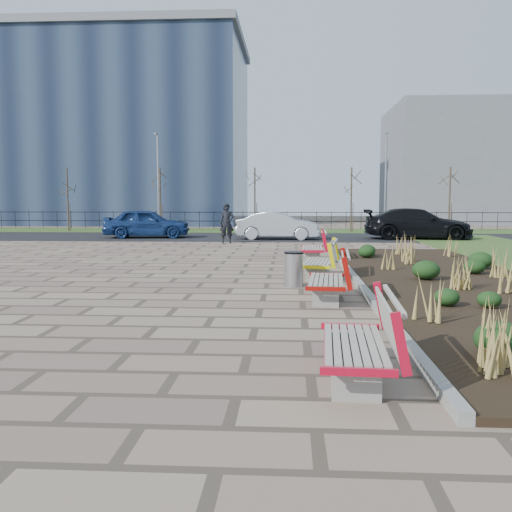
# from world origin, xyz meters

# --- Properties ---
(ground) EXTENTS (120.00, 120.00, 0.00)m
(ground) POSITION_xyz_m (0.00, 0.00, 0.00)
(ground) COLOR #89745E
(ground) RESTS_ON ground
(planting_bed) EXTENTS (4.50, 18.00, 0.10)m
(planting_bed) POSITION_xyz_m (6.25, 5.00, 0.05)
(planting_bed) COLOR black
(planting_bed) RESTS_ON ground
(planting_curb) EXTENTS (0.16, 18.00, 0.15)m
(planting_curb) POSITION_xyz_m (3.92, 5.00, 0.07)
(planting_curb) COLOR gray
(planting_curb) RESTS_ON ground
(grass_verge_far) EXTENTS (80.00, 5.00, 0.04)m
(grass_verge_far) POSITION_xyz_m (0.00, 28.00, 0.02)
(grass_verge_far) COLOR #33511E
(grass_verge_far) RESTS_ON ground
(road) EXTENTS (80.00, 7.00, 0.02)m
(road) POSITION_xyz_m (0.00, 22.00, 0.01)
(road) COLOR black
(road) RESTS_ON ground
(bench_a) EXTENTS (1.02, 2.15, 1.00)m
(bench_a) POSITION_xyz_m (3.00, -2.67, 0.50)
(bench_a) COLOR red
(bench_a) RESTS_ON ground
(bench_b) EXTENTS (1.06, 2.16, 1.00)m
(bench_b) POSITION_xyz_m (3.00, 2.59, 0.50)
(bench_b) COLOR #A2100A
(bench_b) RESTS_ON ground
(bench_c) EXTENTS (1.17, 2.20, 1.00)m
(bench_c) POSITION_xyz_m (3.00, 6.00, 0.50)
(bench_c) COLOR #FFE80D
(bench_c) RESTS_ON ground
(bench_d) EXTENTS (0.97, 2.13, 1.00)m
(bench_d) POSITION_xyz_m (3.00, 10.29, 0.50)
(bench_d) COLOR red
(bench_d) RESTS_ON ground
(litter_bin) EXTENTS (0.46, 0.46, 0.83)m
(litter_bin) POSITION_xyz_m (2.33, 4.49, 0.42)
(litter_bin) COLOR #B2B2B7
(litter_bin) RESTS_ON ground
(pedestrian) EXTENTS (0.74, 0.53, 1.90)m
(pedestrian) POSITION_xyz_m (-0.79, 17.74, 0.95)
(pedestrian) COLOR black
(pedestrian) RESTS_ON ground
(car_blue) EXTENTS (4.76, 2.38, 1.56)m
(car_blue) POSITION_xyz_m (-5.49, 21.02, 0.80)
(car_blue) COLOR navy
(car_blue) RESTS_ON road
(car_silver) EXTENTS (4.37, 1.68, 1.42)m
(car_silver) POSITION_xyz_m (1.60, 20.27, 0.73)
(car_silver) COLOR #A7A9AE
(car_silver) RESTS_ON road
(car_black) EXTENTS (5.66, 2.63, 1.60)m
(car_black) POSITION_xyz_m (8.86, 20.82, 0.82)
(car_black) COLOR black
(car_black) RESTS_ON road
(tree_a) EXTENTS (1.40, 1.40, 4.00)m
(tree_a) POSITION_xyz_m (-12.00, 26.50, 2.04)
(tree_a) COLOR #4C3D2D
(tree_a) RESTS_ON grass_verge_far
(tree_b) EXTENTS (1.40, 1.40, 4.00)m
(tree_b) POSITION_xyz_m (-6.00, 26.50, 2.04)
(tree_b) COLOR #4C3D2D
(tree_b) RESTS_ON grass_verge_far
(tree_c) EXTENTS (1.40, 1.40, 4.00)m
(tree_c) POSITION_xyz_m (0.00, 26.50, 2.04)
(tree_c) COLOR #4C3D2D
(tree_c) RESTS_ON grass_verge_far
(tree_d) EXTENTS (1.40, 1.40, 4.00)m
(tree_d) POSITION_xyz_m (6.00, 26.50, 2.04)
(tree_d) COLOR #4C3D2D
(tree_d) RESTS_ON grass_verge_far
(tree_e) EXTENTS (1.40, 1.40, 4.00)m
(tree_e) POSITION_xyz_m (12.00, 26.50, 2.04)
(tree_e) COLOR #4C3D2D
(tree_e) RESTS_ON grass_verge_far
(lamp_west) EXTENTS (0.24, 0.60, 6.00)m
(lamp_west) POSITION_xyz_m (-6.00, 26.00, 3.04)
(lamp_west) COLOR gray
(lamp_west) RESTS_ON grass_verge_far
(lamp_east) EXTENTS (0.24, 0.60, 6.00)m
(lamp_east) POSITION_xyz_m (8.00, 26.00, 3.04)
(lamp_east) COLOR gray
(lamp_east) RESTS_ON grass_verge_far
(railing_fence) EXTENTS (44.00, 0.10, 1.20)m
(railing_fence) POSITION_xyz_m (0.00, 29.50, 0.64)
(railing_fence) COLOR black
(railing_fence) RESTS_ON grass_verge_far
(building_glass) EXTENTS (40.00, 14.00, 15.00)m
(building_glass) POSITION_xyz_m (-22.00, 40.00, 7.50)
(building_glass) COLOR #192338
(building_glass) RESTS_ON ground
(building_grey) EXTENTS (18.00, 12.00, 10.00)m
(building_grey) POSITION_xyz_m (20.00, 42.00, 5.00)
(building_grey) COLOR slate
(building_grey) RESTS_ON ground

